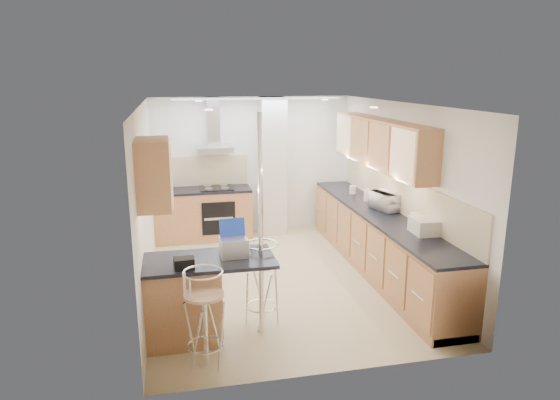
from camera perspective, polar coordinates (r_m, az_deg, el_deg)
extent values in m
plane|color=beige|center=(7.31, -0.03, -9.02)|extent=(4.80, 4.80, 0.00)
cube|color=white|center=(9.23, -3.20, 3.95)|extent=(3.60, 0.04, 2.50)
cube|color=white|center=(4.70, 6.21, -6.18)|extent=(3.60, 0.04, 2.50)
cube|color=white|center=(6.78, -15.06, -0.23)|extent=(0.04, 4.80, 2.50)
cube|color=white|center=(7.50, 13.54, 1.21)|extent=(0.04, 4.80, 2.50)
cube|color=white|center=(6.74, -0.03, 10.93)|extent=(3.60, 4.80, 0.02)
cube|color=#AB7044|center=(7.68, 11.37, 6.40)|extent=(0.34, 3.00, 0.72)
cube|color=#AB7044|center=(5.32, -14.27, 2.92)|extent=(0.34, 0.62, 0.72)
cube|color=white|center=(7.51, 13.40, 0.68)|extent=(0.03, 4.40, 0.56)
cube|color=white|center=(9.13, -9.08, 3.24)|extent=(1.70, 0.03, 0.56)
cube|color=silver|center=(9.10, -0.81, 3.83)|extent=(0.45, 0.40, 2.50)
cube|color=silver|center=(8.84, -7.47, 5.84)|extent=(0.62, 0.48, 0.08)
cube|color=silver|center=(8.93, -7.64, 8.76)|extent=(0.22, 0.20, 0.88)
cylinder|color=white|center=(5.45, -2.25, -3.23)|extent=(0.05, 0.05, 2.50)
cube|color=black|center=(8.74, -7.02, -2.10)|extent=(0.58, 0.02, 0.58)
cube|color=black|center=(8.92, -7.30, 1.37)|extent=(0.58, 0.50, 0.02)
cube|color=tan|center=(8.50, -2.66, 11.47)|extent=(2.80, 0.35, 0.02)
cube|color=#AB7044|center=(7.60, 11.14, -4.85)|extent=(0.60, 4.40, 0.88)
cube|color=black|center=(7.46, 11.30, -1.51)|extent=(0.63, 4.40, 0.04)
cube|color=#AB7044|center=(9.02, -8.79, -1.71)|extent=(1.70, 0.60, 0.88)
cube|color=black|center=(8.91, -8.90, 1.14)|extent=(1.70, 0.63, 0.04)
cube|color=#AB7044|center=(5.68, -8.22, -11.32)|extent=(1.35, 0.62, 0.90)
cube|color=black|center=(5.49, -8.39, -6.88)|extent=(1.47, 0.72, 0.04)
imported|color=white|center=(7.57, 12.14, -0.11)|extent=(0.44, 0.56, 0.27)
cube|color=#A3A5AB|center=(5.49, -5.30, -5.43)|extent=(0.31, 0.24, 0.20)
cube|color=black|center=(5.25, -10.92, -7.09)|extent=(0.22, 0.17, 0.11)
cylinder|color=beige|center=(8.07, 9.98, 0.57)|extent=(0.14, 0.14, 0.19)
cylinder|color=beige|center=(8.52, 8.31, 1.18)|extent=(0.14, 0.14, 0.14)
cylinder|color=beige|center=(6.80, 15.17, -2.25)|extent=(0.17, 0.17, 0.19)
cylinder|color=white|center=(6.55, 15.34, -3.08)|extent=(0.10, 0.10, 0.15)
cube|color=beige|center=(6.57, 16.19, -2.86)|extent=(0.32, 0.39, 0.20)
cylinder|color=silver|center=(8.76, -13.38, 1.51)|extent=(0.16, 0.16, 0.20)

